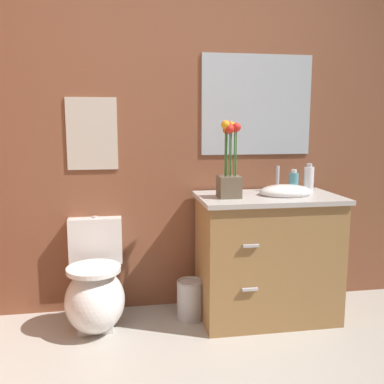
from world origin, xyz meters
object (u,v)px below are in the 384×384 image
(lotion_bottle, at_px, (293,182))
(wall_poster, at_px, (92,134))
(toilet, at_px, (95,291))
(trash_bin, at_px, (190,299))
(soap_bottle, at_px, (309,179))
(wall_mirror, at_px, (257,105))
(flower_vase, at_px, (229,168))
(vanity_cabinet, at_px, (267,255))

(lotion_bottle, bearing_deg, wall_poster, 172.46)
(toilet, bearing_deg, trash_bin, 1.15)
(soap_bottle, xyz_separation_m, trash_bin, (-0.85, -0.06, -0.80))
(toilet, distance_m, wall_mirror, 1.69)
(flower_vase, relative_size, wall_poster, 1.02)
(flower_vase, height_order, wall_poster, wall_poster)
(toilet, distance_m, trash_bin, 0.64)
(flower_vase, relative_size, lotion_bottle, 3.12)
(flower_vase, xyz_separation_m, wall_mirror, (0.28, 0.33, 0.41))
(lotion_bottle, bearing_deg, trash_bin, -174.34)
(soap_bottle, bearing_deg, flower_vase, -167.69)
(trash_bin, xyz_separation_m, wall_poster, (-0.63, 0.25, 1.12))
(toilet, height_order, wall_poster, wall_poster)
(toilet, relative_size, lotion_bottle, 4.36)
(trash_bin, bearing_deg, wall_mirror, 26.00)
(flower_vase, relative_size, trash_bin, 1.81)
(lotion_bottle, bearing_deg, vanity_cabinet, -152.55)
(vanity_cabinet, xyz_separation_m, wall_poster, (-1.15, 0.29, 0.82))
(soap_bottle, distance_m, lotion_bottle, 0.11)
(flower_vase, height_order, lotion_bottle, flower_vase)
(soap_bottle, distance_m, wall_poster, 1.52)
(vanity_cabinet, relative_size, wall_poster, 2.12)
(vanity_cabinet, height_order, lotion_bottle, vanity_cabinet)
(soap_bottle, distance_m, wall_mirror, 0.64)
(lotion_bottle, relative_size, wall_mirror, 0.20)
(wall_poster, bearing_deg, soap_bottle, -7.58)
(lotion_bottle, xyz_separation_m, wall_mirror, (-0.22, 0.18, 0.53))
(soap_bottle, relative_size, lotion_bottle, 1.26)
(soap_bottle, relative_size, wall_poster, 0.41)
(flower_vase, height_order, wall_mirror, wall_mirror)
(toilet, height_order, wall_mirror, wall_mirror)
(lotion_bottle, bearing_deg, toilet, -176.40)
(lotion_bottle, relative_size, trash_bin, 0.58)
(flower_vase, bearing_deg, wall_poster, 159.35)
(wall_mirror, bearing_deg, toilet, -166.91)
(vanity_cabinet, relative_size, trash_bin, 3.78)
(toilet, relative_size, flower_vase, 1.40)
(flower_vase, bearing_deg, toilet, 176.01)
(flower_vase, distance_m, trash_bin, 0.94)
(vanity_cabinet, height_order, trash_bin, vanity_cabinet)
(wall_poster, bearing_deg, lotion_bottle, -7.54)
(soap_bottle, bearing_deg, lotion_bottle, 171.86)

